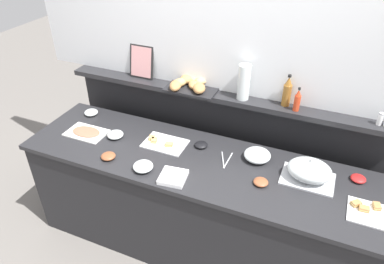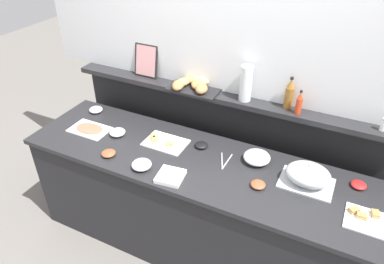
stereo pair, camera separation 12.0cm
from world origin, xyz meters
name	(u,v)px [view 1 (the left image)]	position (x,y,z in m)	size (l,w,h in m)	color
ground_plane	(222,198)	(0.00, 0.60, 0.00)	(12.00, 12.00, 0.00)	slate
buffet_counter	(199,206)	(0.00, 0.00, 0.44)	(2.64, 0.72, 0.89)	black
back_ledge_unit	(223,149)	(0.00, 0.54, 0.63)	(2.65, 0.22, 1.19)	black
sandwich_platter_side	(372,213)	(1.12, -0.07, 0.89)	(0.29, 0.21, 0.04)	white
sandwich_platter_front	(164,143)	(-0.33, 0.09, 0.89)	(0.32, 0.22, 0.04)	white
cold_cuts_platter	(86,132)	(-0.95, -0.02, 0.89)	(0.31, 0.21, 0.02)	white
serving_cloche	(309,171)	(0.73, 0.09, 0.96)	(0.34, 0.24, 0.17)	#B7BABF
glass_bowl_large	(257,155)	(0.37, 0.18, 0.92)	(0.19, 0.19, 0.08)	silver
glass_bowl_medium	(115,135)	(-0.71, 0.02, 0.91)	(0.12, 0.12, 0.05)	silver
glass_bowl_small	(91,113)	(-1.09, 0.23, 0.91)	(0.11, 0.11, 0.05)	silver
glass_bowl_extra	(143,167)	(-0.32, -0.24, 0.91)	(0.14, 0.14, 0.06)	silver
condiment_bowl_red	(261,182)	(0.45, -0.07, 0.90)	(0.10, 0.10, 0.03)	brown
condiment_bowl_cream	(108,156)	(-0.61, -0.22, 0.90)	(0.10, 0.10, 0.04)	brown
condiment_bowl_teal	(201,145)	(-0.06, 0.16, 0.90)	(0.10, 0.10, 0.03)	black
condiment_bowl_dark	(358,179)	(1.03, 0.21, 0.90)	(0.10, 0.10, 0.03)	red
serving_tongs	(225,160)	(0.17, 0.07, 0.89)	(0.08, 0.19, 0.01)	#B7BABF
napkin_stack	(173,177)	(-0.09, -0.25, 0.90)	(0.17, 0.17, 0.03)	white
vinegar_bottle_amber	(287,92)	(0.46, 0.48, 1.30)	(0.06, 0.06, 0.24)	#8E5B23
hot_sauce_bottle	(297,101)	(0.55, 0.44, 1.27)	(0.04, 0.04, 0.18)	red
salt_shaker	(380,119)	(1.08, 0.46, 1.23)	(0.03, 0.03, 0.09)	white
bread_basket	(191,84)	(-0.27, 0.47, 1.23)	(0.40, 0.34, 0.08)	black
framed_picture	(141,62)	(-0.72, 0.50, 1.32)	(0.21, 0.07, 0.27)	black
water_carafe	(244,82)	(0.15, 0.46, 1.32)	(0.09, 0.09, 0.27)	silver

